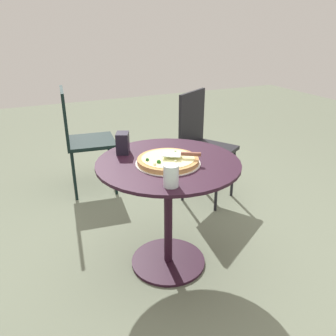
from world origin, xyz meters
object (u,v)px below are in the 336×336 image
pizza_server (182,154)px  drinking_cup (171,176)px  patio_chair_far (202,139)px  pizza_on_tray (168,161)px  patio_chair_near (80,134)px  patio_table (168,192)px  napkin_dispenser (123,143)px

pizza_server → drinking_cup: drinking_cup is taller
drinking_cup → patio_chair_far: bearing=-36.6°
pizza_on_tray → patio_chair_near: (1.28, 0.25, -0.18)m
drinking_cup → pizza_on_tray: bearing=-21.4°
drinking_cup → patio_chair_near: 1.56m
pizza_server → patio_chair_near: patio_chair_near is taller
pizza_on_tray → drinking_cup: drinking_cup is taller
patio_table → patio_chair_far: bearing=-41.4°
napkin_dispenser → patio_chair_far: size_ratio=0.14×
napkin_dispenser → patio_chair_near: bearing=-151.9°
patio_table → patio_chair_near: (1.25, 0.26, 0.03)m
pizza_on_tray → napkin_dispenser: size_ratio=2.91×
patio_table → napkin_dispenser: (0.24, 0.19, 0.26)m
drinking_cup → patio_table: bearing=-22.0°
pizza_on_tray → patio_chair_near: patio_chair_near is taller
pizza_server → patio_chair_near: size_ratio=0.22×
pizza_on_tray → drinking_cup: bearing=158.6°
patio_table → napkin_dispenser: bearing=38.9°
patio_table → drinking_cup: size_ratio=7.50×
pizza_on_tray → pizza_server: 0.09m
pizza_on_tray → patio_chair_far: patio_chair_far is taller
patio_table → patio_chair_far: size_ratio=0.90×
pizza_on_tray → patio_chair_far: 1.00m
pizza_server → patio_chair_near: bearing=13.6°
drinking_cup → napkin_dispenser: size_ratio=0.87×
pizza_server → pizza_on_tray: bearing=63.8°
patio_table → napkin_dispenser: size_ratio=6.55×
drinking_cup → patio_chair_far: size_ratio=0.12×
pizza_server → patio_chair_far: size_ratio=0.23×
pizza_server → napkin_dispenser: 0.38m
drinking_cup → napkin_dispenser: 0.53m
pizza_server → napkin_dispenser: (0.30, 0.24, 0.01)m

